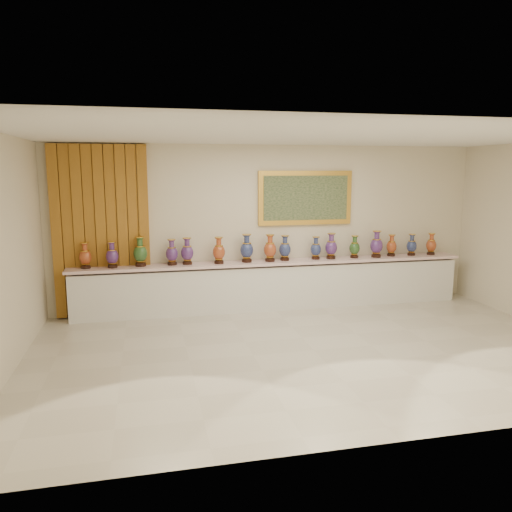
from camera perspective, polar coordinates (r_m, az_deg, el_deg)
The scene contains 19 objects.
ground at distance 7.30m, azimuth 6.64°, elevation -10.66°, with size 8.00×8.00×0.00m, color beige.
room at distance 8.94m, azimuth -13.51°, elevation 3.37°, with size 8.00×8.00×8.00m.
counter at distance 9.26m, azimuth 2.07°, elevation -3.38°, with size 7.28×0.48×0.90m.
vase_0 at distance 8.90m, azimuth -18.93°, elevation -0.08°, with size 0.27×0.27×0.45m.
vase_1 at distance 8.82m, azimuth -16.11°, elevation 0.00°, with size 0.28×0.28×0.45m.
vase_2 at distance 8.84m, azimuth -13.08°, elevation 0.33°, with size 0.30×0.30×0.52m.
vase_3 at distance 8.85m, azimuth -9.60°, elevation 0.29°, with size 0.25×0.25×0.46m.
vase_4 at distance 8.86m, azimuth -7.87°, elevation 0.41°, with size 0.29×0.29×0.48m.
vase_5 at distance 8.88m, azimuth -4.27°, elevation 0.50°, with size 0.23×0.23×0.48m.
vase_6 at distance 9.00m, azimuth -1.07°, elevation 0.74°, with size 0.26×0.26×0.51m.
vase_7 at distance 9.08m, azimuth 1.61°, elevation 0.77°, with size 0.29×0.29×0.50m.
vase_8 at distance 9.19m, azimuth 3.32°, elevation 0.78°, with size 0.29×0.29×0.47m.
vase_9 at distance 9.36m, azimuth 6.85°, elevation 0.79°, with size 0.22×0.22×0.43m.
vase_10 at distance 9.45m, azimuth 8.59°, elevation 0.99°, with size 0.25×0.25×0.48m.
vase_11 at distance 9.63m, azimuth 11.20°, elevation 0.92°, with size 0.26×0.26×0.43m.
vase_12 at distance 9.78m, azimuth 13.60°, elevation 1.18°, with size 0.26×0.26×0.51m.
vase_13 at distance 10.00m, azimuth 15.22°, elevation 1.07°, with size 0.23×0.23×0.42m.
vase_14 at distance 10.19m, azimuth 17.36°, elevation 1.12°, with size 0.24×0.24×0.42m.
vase_15 at distance 10.40m, azimuth 19.39°, elevation 1.19°, with size 0.23×0.23×0.42m.
Camera 1 is at (-2.30, -6.45, 2.54)m, focal length 35.00 mm.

